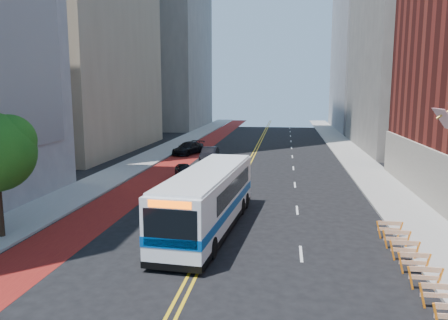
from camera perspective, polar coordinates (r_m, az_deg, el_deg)
The scene contains 12 objects.
ground at distance 17.39m, azimuth -6.16°, elevation -18.42°, with size 160.00×160.00×0.00m, color black.
sidewalk_left at distance 48.31m, azimuth -11.29°, elevation -0.48°, with size 4.00×140.00×0.15m, color gray.
sidewalk_right at distance 46.33m, azimuth 17.99°, elevation -1.16°, with size 4.00×140.00×0.15m, color gray.
bus_lane_paint at distance 47.18m, azimuth -6.81°, elevation -0.68°, with size 3.60×140.00×0.01m, color #610D10.
center_line_inner at distance 45.81m, azimuth 2.81°, elevation -0.93°, with size 0.14×140.00×0.01m, color gold.
center_line_outer at distance 45.78m, azimuth 3.26°, elevation -0.94°, with size 0.14×140.00×0.01m, color gold.
lane_dashes at distance 53.53m, azimuth 8.91°, elevation 0.45°, with size 0.14×98.20×0.01m.
construction_barriers at distance 20.57m, azimuth 24.15°, elevation -12.63°, with size 1.42×10.91×1.00m.
transit_bus at distance 25.20m, azimuth -2.00°, elevation -5.04°, with size 3.88×13.07×3.54m.
car_a at distance 40.47m, azimuth -5.22°, elevation -1.39°, with size 1.50×3.73×1.27m, color black.
car_b at distance 49.68m, azimuth -1.90°, elevation 0.78°, with size 1.64×4.71×1.55m, color black.
car_c at distance 54.87m, azimuth -4.70°, elevation 1.54°, with size 2.15×5.30×1.54m, color black.
Camera 1 is at (3.89, -14.92, 8.04)m, focal length 35.00 mm.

